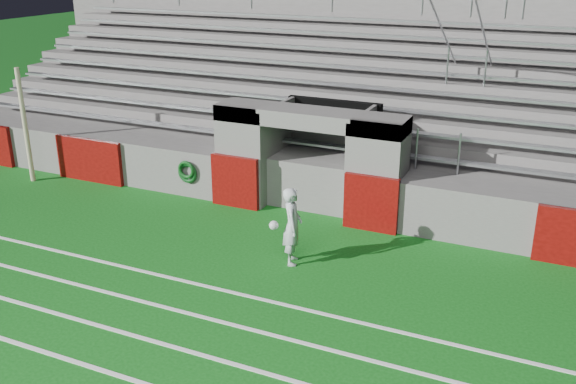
% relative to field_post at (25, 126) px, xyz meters
% --- Properties ---
extents(ground, '(90.00, 90.00, 0.00)m').
position_rel_field_post_xyz_m(ground, '(8.05, -2.27, -1.62)').
color(ground, '#0D5212').
rests_on(ground, ground).
extents(field_post, '(0.13, 0.13, 3.23)m').
position_rel_field_post_xyz_m(field_post, '(0.00, 0.00, 0.00)').
color(field_post, '#BCB08C').
rests_on(field_post, ground).
extents(stadium_structure, '(26.00, 8.48, 5.42)m').
position_rel_field_post_xyz_m(stadium_structure, '(8.05, 5.70, -0.12)').
color(stadium_structure, '#595654').
rests_on(stadium_structure, ground).
extents(goalkeeper_with_ball, '(0.72, 0.72, 1.67)m').
position_rel_field_post_xyz_m(goalkeeper_with_ball, '(8.87, -1.62, -0.78)').
color(goalkeeper_with_ball, '#B6BCC0').
rests_on(goalkeeper_with_ball, ground).
extents(hose_coil, '(0.57, 0.15, 0.63)m').
position_rel_field_post_xyz_m(hose_coil, '(4.82, 0.66, -0.87)').
color(hose_coil, '#0C3D14').
rests_on(hose_coil, ground).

